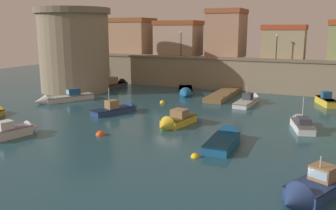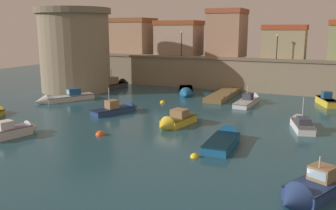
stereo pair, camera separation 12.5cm
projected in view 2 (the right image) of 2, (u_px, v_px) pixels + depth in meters
name	position (u px, v px, depth m)	size (l,w,h in m)	color
ground_plane	(168.00, 116.00, 36.68)	(103.54, 103.54, 0.00)	#1E4756
quay_wall	(221.00, 73.00, 52.74)	(41.39, 2.93, 4.57)	gray
old_town_backdrop	(214.00, 37.00, 56.28)	(40.25, 6.08, 7.23)	tan
fortress_tower	(75.00, 50.00, 50.80)	(10.33, 10.33, 11.43)	gray
pier_dock	(223.00, 95.00, 46.83)	(2.27, 9.63, 0.70)	brown
quay_lamp_0	(182.00, 40.00, 54.31)	(0.32, 0.32, 3.70)	black
quay_lamp_1	(277.00, 43.00, 48.71)	(0.32, 0.32, 3.36)	black
moored_boat_0	(62.00, 98.00, 43.87)	(4.73, 7.14, 1.85)	silver
moored_boat_1	(225.00, 139.00, 27.90)	(1.98, 5.86, 1.70)	#195689
moored_boat_2	(175.00, 121.00, 32.78)	(2.45, 5.04, 1.84)	gold
moored_boat_3	(249.00, 100.00, 43.03)	(1.98, 7.13, 2.69)	silver
moored_boat_4	(15.00, 130.00, 29.84)	(2.43, 4.73, 1.69)	silver
moored_boat_5	(119.00, 109.00, 38.26)	(3.57, 5.72, 3.20)	navy
moored_boat_6	(301.00, 123.00, 32.15)	(2.69, 5.27, 3.17)	white
moored_boat_7	(115.00, 85.00, 53.72)	(2.74, 7.24, 3.48)	#333338
moored_boat_8	(186.00, 92.00, 48.70)	(4.16, 6.94, 1.70)	#195689
moored_boat_9	(325.00, 100.00, 42.27)	(2.94, 5.09, 1.77)	gold
moored_boat_10	(312.00, 190.00, 18.85)	(4.12, 5.91, 2.63)	navy
mooring_buoy_0	(194.00, 157.00, 24.91)	(0.59, 0.59, 0.59)	yellow
mooring_buoy_1	(100.00, 135.00, 30.07)	(0.77, 0.77, 0.77)	#EA4C19
mooring_buoy_2	(163.00, 103.00, 43.16)	(0.63, 0.63, 0.63)	yellow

